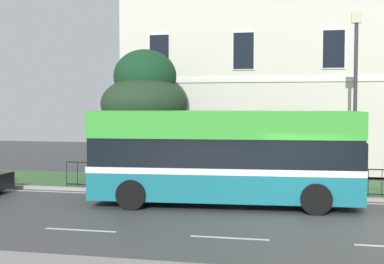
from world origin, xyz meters
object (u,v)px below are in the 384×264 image
evergreen_tree (144,125)px  single_decker_bus (225,156)px  georgian_townhouse (291,31)px  street_lamp_post (355,90)px  litter_bin (209,174)px

evergreen_tree → single_decker_bus: size_ratio=0.63×
georgian_townhouse → street_lamp_post: georgian_townhouse is taller
georgian_townhouse → street_lamp_post: (2.57, -9.27, -3.43)m
evergreen_tree → street_lamp_post: size_ratio=0.86×
street_lamp_post → litter_bin: (-5.36, -0.62, -3.20)m
georgian_townhouse → single_decker_bus: size_ratio=1.83×
georgian_townhouse → litter_bin: 12.23m
georgian_townhouse → litter_bin: bearing=-105.7°
street_lamp_post → litter_bin: street_lamp_post is taller
georgian_townhouse → evergreen_tree: (-5.94, -8.01, -4.86)m
evergreen_tree → single_decker_bus: (4.10, -4.24, -0.81)m
evergreen_tree → litter_bin: bearing=-30.8°
georgian_townhouse → evergreen_tree: bearing=-126.5°
single_decker_bus → evergreen_tree: bearing=129.8°
evergreen_tree → street_lamp_post: street_lamp_post is taller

